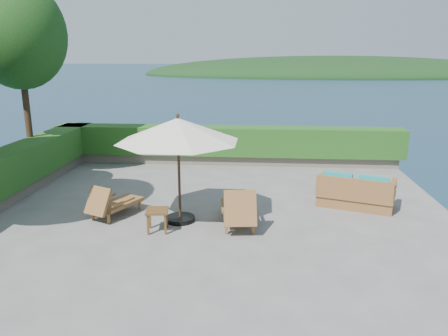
# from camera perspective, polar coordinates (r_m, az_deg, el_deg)

# --- Properties ---
(ground) EXTENTS (12.00, 12.00, 0.00)m
(ground) POSITION_cam_1_polar(r_m,az_deg,el_deg) (10.53, -1.99, -6.86)
(ground) COLOR gray
(ground) RESTS_ON ground
(foundation) EXTENTS (12.00, 12.00, 3.00)m
(foundation) POSITION_cam_1_polar(r_m,az_deg,el_deg) (11.19, -1.92, -14.27)
(foundation) COLOR #544B42
(foundation) RESTS_ON ocean
(ocean) EXTENTS (600.00, 600.00, 0.00)m
(ocean) POSITION_cam_1_polar(r_m,az_deg,el_deg) (11.96, -1.86, -20.36)
(ocean) COLOR #173648
(ocean) RESTS_ON ground
(offshore_island) EXTENTS (126.00, 57.60, 12.60)m
(offshore_island) POSITION_cam_1_polar(r_m,az_deg,el_deg) (151.77, 13.97, 11.69)
(offshore_island) COLOR black
(offshore_island) RESTS_ON ocean
(planter_wall_far) EXTENTS (12.00, 0.60, 0.36)m
(planter_wall_far) POSITION_cam_1_polar(r_m,az_deg,el_deg) (15.81, 0.32, 1.20)
(planter_wall_far) COLOR slate
(planter_wall_far) RESTS_ON ground
(hedge_far) EXTENTS (12.40, 0.90, 1.00)m
(hedge_far) POSITION_cam_1_polar(r_m,az_deg,el_deg) (15.66, 0.33, 3.58)
(hedge_far) COLOR #164012
(hedge_far) RESTS_ON planter_wall_far
(tree_far) EXTENTS (2.80, 2.80, 6.03)m
(tree_far) POSITION_cam_1_polar(r_m,az_deg,el_deg) (14.78, -25.28, 15.43)
(tree_far) COLOR #3A2816
(tree_far) RESTS_ON ground
(patio_umbrella) EXTENTS (3.75, 3.75, 2.57)m
(patio_umbrella) POSITION_cam_1_polar(r_m,az_deg,el_deg) (9.96, -6.04, 4.82)
(patio_umbrella) COLOR black
(patio_umbrella) RESTS_ON ground
(lounge_left) EXTENTS (1.18, 1.59, 0.85)m
(lounge_left) POSITION_cam_1_polar(r_m,az_deg,el_deg) (11.00, -14.35, -4.41)
(lounge_left) COLOR olive
(lounge_left) RESTS_ON ground
(lounge_right) EXTENTS (0.91, 1.80, 1.00)m
(lounge_right) POSITION_cam_1_polar(r_m,az_deg,el_deg) (10.08, 1.90, -5.34)
(lounge_right) COLOR olive
(lounge_right) RESTS_ON ground
(side_table) EXTENTS (0.55, 0.55, 0.52)m
(side_table) POSITION_cam_1_polar(r_m,az_deg,el_deg) (9.88, -8.72, -5.89)
(side_table) COLOR brown
(side_table) RESTS_ON ground
(wicker_loveseat) EXTENTS (2.12, 1.55, 0.94)m
(wicker_loveseat) POSITION_cam_1_polar(r_m,az_deg,el_deg) (11.82, 16.79, -3.20)
(wicker_loveseat) COLOR olive
(wicker_loveseat) RESTS_ON ground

